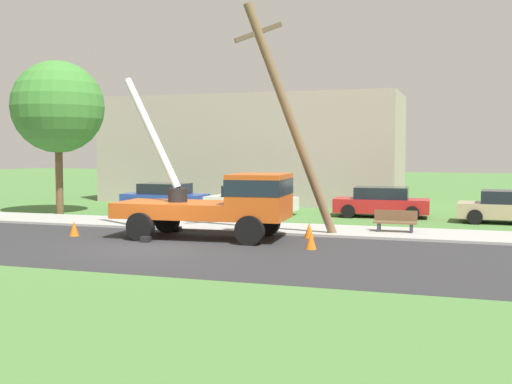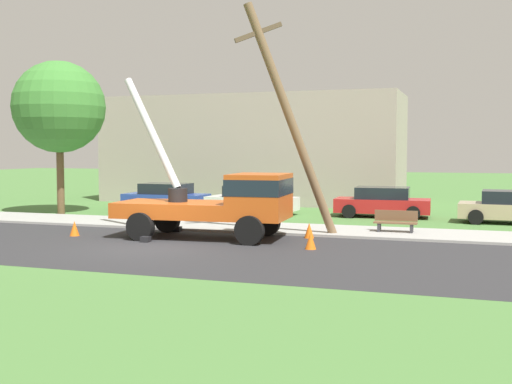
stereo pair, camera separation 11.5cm
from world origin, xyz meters
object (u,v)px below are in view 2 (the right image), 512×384
(park_bench, at_px, (396,222))
(traffic_cone_ahead, at_px, (311,241))
(utility_truck, at_px, (225,200))
(traffic_cone_curbside, at_px, (309,230))
(parked_sedan_blue, at_px, (166,197))
(parked_sedan_tan, at_px, (512,207))
(traffic_cone_behind, at_px, (75,228))
(roadside_tree_near, at_px, (59,107))
(parked_sedan_white, at_px, (252,200))
(parked_sedan_red, at_px, (382,202))
(leaning_utility_pole, at_px, (290,118))

(park_bench, bearing_deg, traffic_cone_ahead, -115.81)
(utility_truck, bearing_deg, traffic_cone_curbside, 22.40)
(parked_sedan_blue, bearing_deg, parked_sedan_tan, -2.09)
(traffic_cone_ahead, bearing_deg, utility_truck, 159.43)
(utility_truck, height_order, traffic_cone_behind, utility_truck)
(utility_truck, relative_size, parked_sedan_blue, 1.57)
(parked_sedan_blue, distance_m, roadside_tree_near, 6.98)
(parked_sedan_white, xyz_separation_m, parked_sedan_red, (6.26, 0.83, 0.00))
(utility_truck, height_order, parked_sedan_tan, utility_truck)
(traffic_cone_ahead, xyz_separation_m, traffic_cone_curbside, (-0.66, 2.47, 0.00))
(traffic_cone_ahead, xyz_separation_m, parked_sedan_tan, (6.55, 9.62, 0.43))
(parked_sedan_blue, bearing_deg, parked_sedan_red, 1.48)
(utility_truck, relative_size, roadside_tree_near, 0.92)
(park_bench, bearing_deg, parked_sedan_red, 102.08)
(parked_sedan_tan, height_order, roadside_tree_near, roadside_tree_near)
(parked_sedan_blue, bearing_deg, roadside_tree_near, -140.24)
(utility_truck, bearing_deg, parked_sedan_white, 102.68)
(traffic_cone_behind, height_order, traffic_cone_curbside, same)
(utility_truck, xyz_separation_m, parked_sedan_red, (4.37, 9.22, -0.70))
(traffic_cone_ahead, xyz_separation_m, parked_sedan_white, (-5.37, 9.70, 0.43))
(parked_sedan_white, distance_m, roadside_tree_near, 10.51)
(parked_sedan_tan, bearing_deg, utility_truck, -140.33)
(parked_sedan_red, distance_m, park_bench, 6.17)
(park_bench, bearing_deg, parked_sedan_blue, 155.34)
(utility_truck, xyz_separation_m, traffic_cone_behind, (-5.56, -1.06, -1.13))
(parked_sedan_white, distance_m, park_bench, 9.17)
(parked_sedan_red, bearing_deg, roadside_tree_near, -166.48)
(traffic_cone_behind, relative_size, parked_sedan_red, 0.13)
(traffic_cone_curbside, distance_m, parked_sedan_tan, 10.17)
(traffic_cone_ahead, distance_m, parked_sedan_tan, 11.65)
(parked_sedan_blue, relative_size, park_bench, 2.75)
(traffic_cone_behind, xyz_separation_m, park_bench, (11.22, 4.25, 0.18))
(traffic_cone_ahead, height_order, parked_sedan_tan, parked_sedan_tan)
(traffic_cone_ahead, distance_m, parked_sedan_blue, 14.55)
(utility_truck, distance_m, traffic_cone_behind, 5.78)
(traffic_cone_ahead, bearing_deg, park_bench, 64.19)
(traffic_cone_ahead, height_order, parked_sedan_red, parked_sedan_red)
(traffic_cone_ahead, xyz_separation_m, park_bench, (2.18, 4.50, 0.18))
(parked_sedan_red, relative_size, roadside_tree_near, 0.59)
(traffic_cone_behind, height_order, park_bench, park_bench)
(parked_sedan_red, bearing_deg, traffic_cone_curbside, -100.88)
(parked_sedan_white, bearing_deg, parked_sedan_tan, -0.38)
(traffic_cone_behind, bearing_deg, roadside_tree_near, 129.02)
(traffic_cone_curbside, distance_m, parked_sedan_blue, 12.41)
(traffic_cone_ahead, height_order, parked_sedan_white, parked_sedan_white)
(traffic_cone_curbside, bearing_deg, parked_sedan_tan, 44.78)
(parked_sedan_white, bearing_deg, leaning_utility_pole, -60.86)
(parked_sedan_tan, relative_size, park_bench, 2.80)
(traffic_cone_curbside, relative_size, parked_sedan_red, 0.13)
(traffic_cone_ahead, distance_m, parked_sedan_red, 10.58)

